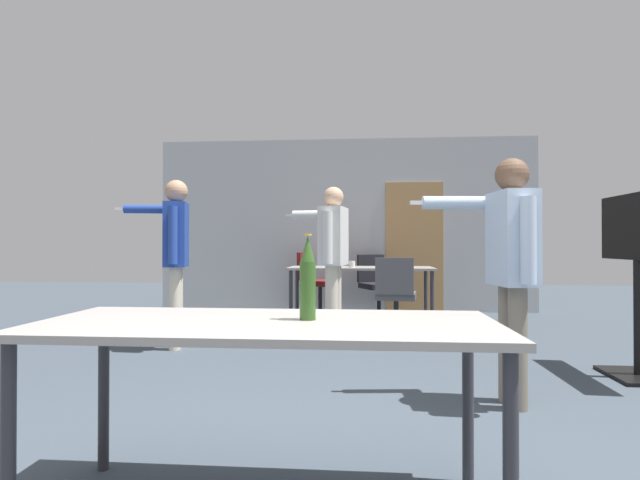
# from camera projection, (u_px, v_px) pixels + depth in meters

# --- Properties ---
(back_wall) EXTENTS (6.01, 0.12, 2.76)m
(back_wall) POSITION_uv_depth(u_px,v_px,m) (347.00, 225.00, 8.02)
(back_wall) COLOR #B2B5B7
(back_wall) RESTS_ON ground_plane
(conference_table_near) EXTENTS (1.80, 0.76, 0.76)m
(conference_table_near) POSITION_uv_depth(u_px,v_px,m) (267.00, 339.00, 1.97)
(conference_table_near) COLOR gray
(conference_table_near) RESTS_ON ground_plane
(conference_table_far) EXTENTS (1.93, 0.75, 0.76)m
(conference_table_far) POSITION_uv_depth(u_px,v_px,m) (361.00, 272.00, 6.71)
(conference_table_far) COLOR gray
(conference_table_far) RESTS_ON ground_plane
(tv_screen) EXTENTS (0.44, 1.09, 1.48)m
(tv_screen) POSITION_uv_depth(u_px,v_px,m) (638.00, 264.00, 3.97)
(tv_screen) COLOR black
(tv_screen) RESTS_ON ground_plane
(person_near_casual) EXTENTS (0.77, 0.76, 1.71)m
(person_near_casual) POSITION_uv_depth(u_px,v_px,m) (332.00, 248.00, 5.62)
(person_near_casual) COLOR beige
(person_near_casual) RESTS_ON ground_plane
(person_left_plaid) EXTENTS (0.85, 0.55, 1.72)m
(person_left_plaid) POSITION_uv_depth(u_px,v_px,m) (175.00, 245.00, 5.10)
(person_left_plaid) COLOR beige
(person_left_plaid) RESTS_ON ground_plane
(person_center_tall) EXTENTS (0.78, 0.58, 1.63)m
(person_center_tall) POSITION_uv_depth(u_px,v_px,m) (510.00, 255.00, 3.29)
(person_center_tall) COLOR slate
(person_center_tall) RESTS_ON ground_plane
(office_chair_side_rolled) EXTENTS (0.64, 0.67, 0.91)m
(office_chair_side_rolled) POSITION_uv_depth(u_px,v_px,m) (376.00, 287.00, 7.46)
(office_chair_side_rolled) COLOR black
(office_chair_side_rolled) RESTS_ON ground_plane
(office_chair_near_pushed) EXTENTS (0.63, 0.59, 0.94)m
(office_chair_near_pushed) POSITION_uv_depth(u_px,v_px,m) (316.00, 285.00, 7.56)
(office_chair_near_pushed) COLOR black
(office_chair_near_pushed) RESTS_ON ground_plane
(office_chair_mid_tucked) EXTENTS (0.52, 0.58, 0.91)m
(office_chair_mid_tucked) POSITION_uv_depth(u_px,v_px,m) (396.00, 299.00, 5.89)
(office_chair_mid_tucked) COLOR black
(office_chair_mid_tucked) RESTS_ON ground_plane
(beer_bottle) EXTENTS (0.06, 0.06, 0.35)m
(beer_bottle) POSITION_uv_depth(u_px,v_px,m) (308.00, 279.00, 2.00)
(beer_bottle) COLOR #2D511E
(beer_bottle) RESTS_ON conference_table_near
(drink_cup) EXTENTS (0.08, 0.08, 0.09)m
(drink_cup) POSITION_uv_depth(u_px,v_px,m) (352.00, 264.00, 6.60)
(drink_cup) COLOR silver
(drink_cup) RESTS_ON conference_table_far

